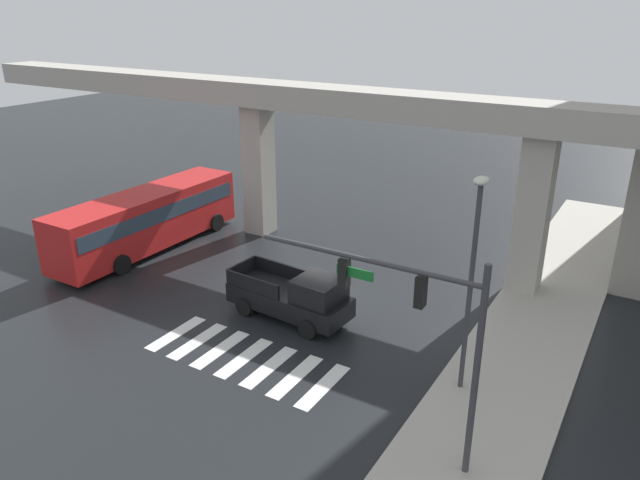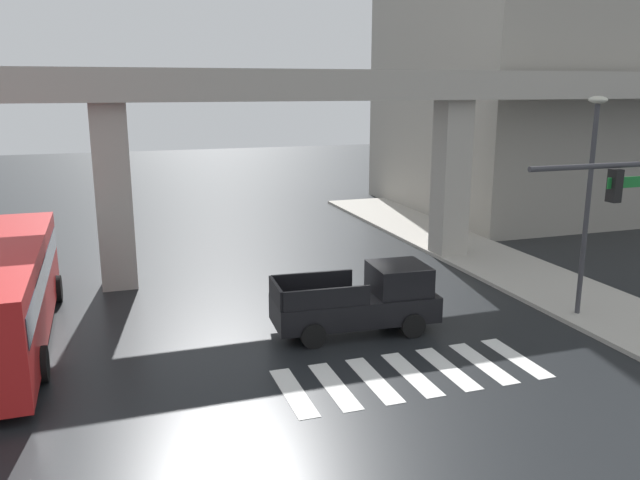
{
  "view_description": "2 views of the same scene",
  "coord_description": "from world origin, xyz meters",
  "px_view_note": "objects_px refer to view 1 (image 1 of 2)",
  "views": [
    {
      "loc": [
        11.79,
        -19.32,
        11.8
      ],
      "look_at": [
        0.05,
        0.04,
        2.81
      ],
      "focal_mm": 33.44,
      "sensor_mm": 36.0,
      "label": 1
    },
    {
      "loc": [
        -7.41,
        -19.4,
        7.53
      ],
      "look_at": [
        -0.31,
        1.62,
        2.2
      ],
      "focal_mm": 36.01,
      "sensor_mm": 36.0,
      "label": 2
    }
  ],
  "objects_px": {
    "pickup_truck": "(295,297)",
    "street_lamp_near_corner": "(473,263)",
    "traffic_signal_mast": "(415,315)",
    "city_bus": "(147,217)"
  },
  "relations": [
    {
      "from": "pickup_truck",
      "to": "street_lamp_near_corner",
      "type": "relative_size",
      "value": 0.72
    },
    {
      "from": "traffic_signal_mast",
      "to": "city_bus",
      "type": "bearing_deg",
      "value": 157.81
    },
    {
      "from": "traffic_signal_mast",
      "to": "street_lamp_near_corner",
      "type": "bearing_deg",
      "value": 84.52
    },
    {
      "from": "pickup_truck",
      "to": "traffic_signal_mast",
      "type": "bearing_deg",
      "value": -34.7
    },
    {
      "from": "city_bus",
      "to": "street_lamp_near_corner",
      "type": "relative_size",
      "value": 1.49
    },
    {
      "from": "pickup_truck",
      "to": "traffic_signal_mast",
      "type": "xyz_separation_m",
      "value": [
        6.89,
        -4.77,
        3.4
      ]
    },
    {
      "from": "pickup_truck",
      "to": "city_bus",
      "type": "bearing_deg",
      "value": 167.46
    },
    {
      "from": "traffic_signal_mast",
      "to": "street_lamp_near_corner",
      "type": "distance_m",
      "value": 3.63
    },
    {
      "from": "pickup_truck",
      "to": "street_lamp_near_corner",
      "type": "distance_m",
      "value": 8.16
    },
    {
      "from": "city_bus",
      "to": "traffic_signal_mast",
      "type": "relative_size",
      "value": 1.66
    }
  ]
}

